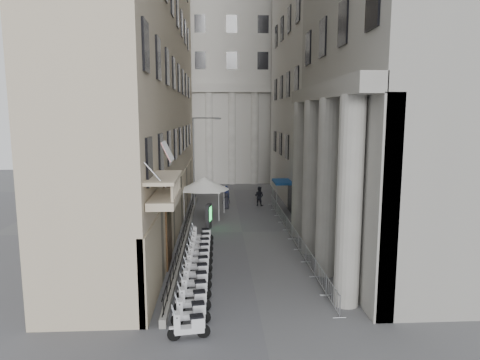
{
  "coord_description": "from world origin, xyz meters",
  "views": [
    {
      "loc": [
        -1.87,
        -13.27,
        9.05
      ],
      "look_at": [
        -0.31,
        16.76,
        4.5
      ],
      "focal_mm": 32.0,
      "sensor_mm": 36.0,
      "label": 1
    }
  ],
  "objects_px": {
    "scooter_0": "(190,339)",
    "street_lamp": "(197,155)",
    "pedestrian_a": "(226,195)",
    "pedestrian_b": "(259,196)",
    "info_kiosk": "(209,216)",
    "security_tent": "(202,183)"
  },
  "relations": [
    {
      "from": "scooter_0",
      "to": "street_lamp",
      "type": "height_order",
      "value": "street_lamp"
    },
    {
      "from": "street_lamp",
      "to": "pedestrian_a",
      "type": "distance_m",
      "value": 5.81
    },
    {
      "from": "scooter_0",
      "to": "pedestrian_a",
      "type": "relative_size",
      "value": 0.8
    },
    {
      "from": "pedestrian_a",
      "to": "pedestrian_b",
      "type": "bearing_deg",
      "value": 165.7
    },
    {
      "from": "pedestrian_b",
      "to": "scooter_0",
      "type": "bearing_deg",
      "value": 108.61
    },
    {
      "from": "scooter_0",
      "to": "pedestrian_b",
      "type": "distance_m",
      "value": 26.41
    },
    {
      "from": "scooter_0",
      "to": "info_kiosk",
      "type": "distance_m",
      "value": 17.29
    },
    {
      "from": "security_tent",
      "to": "street_lamp",
      "type": "xyz_separation_m",
      "value": [
        -0.53,
        2.74,
        2.35
      ]
    },
    {
      "from": "pedestrian_a",
      "to": "scooter_0",
      "type": "bearing_deg",
      "value": 93.01
    },
    {
      "from": "pedestrian_a",
      "to": "pedestrian_b",
      "type": "xyz_separation_m",
      "value": [
        3.3,
        -1.31,
        0.05
      ]
    },
    {
      "from": "security_tent",
      "to": "info_kiosk",
      "type": "height_order",
      "value": "security_tent"
    },
    {
      "from": "street_lamp",
      "to": "pedestrian_a",
      "type": "relative_size",
      "value": 4.76
    },
    {
      "from": "info_kiosk",
      "to": "pedestrian_b",
      "type": "height_order",
      "value": "info_kiosk"
    },
    {
      "from": "scooter_0",
      "to": "info_kiosk",
      "type": "height_order",
      "value": "info_kiosk"
    },
    {
      "from": "security_tent",
      "to": "pedestrian_a",
      "type": "bearing_deg",
      "value": 66.6
    },
    {
      "from": "security_tent",
      "to": "street_lamp",
      "type": "height_order",
      "value": "street_lamp"
    },
    {
      "from": "street_lamp",
      "to": "pedestrian_a",
      "type": "bearing_deg",
      "value": 63.31
    },
    {
      "from": "scooter_0",
      "to": "street_lamp",
      "type": "relative_size",
      "value": 0.17
    },
    {
      "from": "street_lamp",
      "to": "pedestrian_b",
      "type": "xyz_separation_m",
      "value": [
        6.11,
        1.23,
        -4.35
      ]
    },
    {
      "from": "scooter_0",
      "to": "pedestrian_a",
      "type": "distance_m",
      "value": 27.25
    },
    {
      "from": "scooter_0",
      "to": "info_kiosk",
      "type": "bearing_deg",
      "value": -9.91
    },
    {
      "from": "pedestrian_b",
      "to": "street_lamp",
      "type": "bearing_deg",
      "value": 41.67
    }
  ]
}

